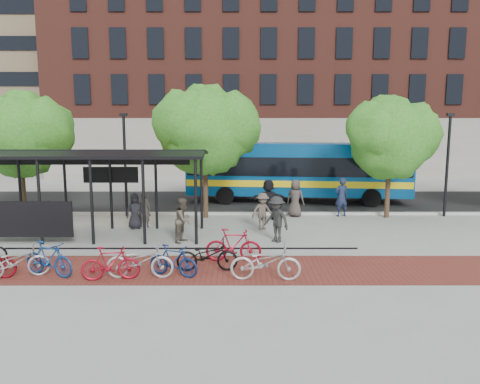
{
  "coord_description": "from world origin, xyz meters",
  "views": [
    {
      "loc": [
        -1.32,
        -19.52,
        4.71
      ],
      "look_at": [
        -1.3,
        1.16,
        1.6
      ],
      "focal_mm": 35.0,
      "sensor_mm": 36.0,
      "label": 1
    }
  ],
  "objects_px": {
    "bike_2": "(16,262)",
    "pedestrian_0": "(135,211)",
    "tree_c": "(392,135)",
    "lamp_post_left": "(125,162)",
    "pedestrian_8": "(183,220)",
    "pedestrian_9": "(276,219)",
    "lamp_post_right": "(447,162)",
    "bus": "(297,168)",
    "pedestrian_3": "(262,211)",
    "tree_a": "(22,132)",
    "bike_10": "(266,262)",
    "bike_8": "(207,255)",
    "pedestrian_5": "(268,200)",
    "bike_3": "(49,259)",
    "pedestrian_7": "(341,197)",
    "bike_9": "(233,245)",
    "bike_5": "(111,263)",
    "bike_7": "(173,261)",
    "bike_6": "(140,261)",
    "pedestrian_6": "(295,198)",
    "pedestrian_1": "(144,209)",
    "bus_shelter": "(73,164)",
    "tree_b": "(207,127)"
  },
  "relations": [
    {
      "from": "bike_6",
      "to": "pedestrian_8",
      "type": "distance_m",
      "value": 4.42
    },
    {
      "from": "pedestrian_7",
      "to": "pedestrian_8",
      "type": "distance_m",
      "value": 8.91
    },
    {
      "from": "bike_8",
      "to": "bike_3",
      "type": "bearing_deg",
      "value": 93.0
    },
    {
      "from": "bike_3",
      "to": "pedestrian_5",
      "type": "xyz_separation_m",
      "value": [
        7.25,
        8.36,
        0.44
      ]
    },
    {
      "from": "bike_8",
      "to": "tree_c",
      "type": "bearing_deg",
      "value": -47.86
    },
    {
      "from": "tree_a",
      "to": "bike_5",
      "type": "relative_size",
      "value": 3.57
    },
    {
      "from": "bike_9",
      "to": "bike_10",
      "type": "height_order",
      "value": "bike_9"
    },
    {
      "from": "pedestrian_1",
      "to": "pedestrian_9",
      "type": "xyz_separation_m",
      "value": [
        5.75,
        -2.6,
        0.09
      ]
    },
    {
      "from": "tree_a",
      "to": "pedestrian_6",
      "type": "distance_m",
      "value": 13.78
    },
    {
      "from": "bike_6",
      "to": "pedestrian_6",
      "type": "height_order",
      "value": "pedestrian_6"
    },
    {
      "from": "bike_10",
      "to": "pedestrian_3",
      "type": "distance_m",
      "value": 6.67
    },
    {
      "from": "bike_7",
      "to": "pedestrian_9",
      "type": "relative_size",
      "value": 0.9
    },
    {
      "from": "bike_5",
      "to": "lamp_post_right",
      "type": "bearing_deg",
      "value": -64.43
    },
    {
      "from": "lamp_post_right",
      "to": "bike_3",
      "type": "distance_m",
      "value": 18.77
    },
    {
      "from": "tree_c",
      "to": "bike_5",
      "type": "distance_m",
      "value": 15.08
    },
    {
      "from": "bus_shelter",
      "to": "pedestrian_1",
      "type": "xyz_separation_m",
      "value": [
        2.52,
        1.58,
        -2.18
      ]
    },
    {
      "from": "bike_10",
      "to": "pedestrian_7",
      "type": "distance_m",
      "value": 10.55
    },
    {
      "from": "pedestrian_8",
      "to": "pedestrian_9",
      "type": "bearing_deg",
      "value": -68.89
    },
    {
      "from": "lamp_post_right",
      "to": "bike_8",
      "type": "xyz_separation_m",
      "value": [
        -11.35,
        -8.74,
        -2.24
      ]
    },
    {
      "from": "tree_a",
      "to": "pedestrian_3",
      "type": "height_order",
      "value": "tree_a"
    },
    {
      "from": "bike_10",
      "to": "pedestrian_0",
      "type": "distance_m",
      "value": 8.76
    },
    {
      "from": "lamp_post_right",
      "to": "bike_10",
      "type": "distance_m",
      "value": 13.73
    },
    {
      "from": "bike_5",
      "to": "bike_8",
      "type": "relative_size",
      "value": 0.89
    },
    {
      "from": "bike_10",
      "to": "pedestrian_1",
      "type": "relative_size",
      "value": 1.29
    },
    {
      "from": "pedestrian_6",
      "to": "pedestrian_8",
      "type": "xyz_separation_m",
      "value": [
        -4.99,
        -5.0,
        -0.04
      ]
    },
    {
      "from": "bike_9",
      "to": "bike_10",
      "type": "distance_m",
      "value": 2.13
    },
    {
      "from": "tree_a",
      "to": "pedestrian_5",
      "type": "height_order",
      "value": "tree_a"
    },
    {
      "from": "bus",
      "to": "bike_8",
      "type": "xyz_separation_m",
      "value": [
        -4.44,
        -13.08,
        -1.48
      ]
    },
    {
      "from": "pedestrian_1",
      "to": "bike_9",
      "type": "bearing_deg",
      "value": 129.31
    },
    {
      "from": "tree_a",
      "to": "bike_10",
      "type": "xyz_separation_m",
      "value": [
        11.37,
        -9.38,
        -3.68
      ]
    },
    {
      "from": "pedestrian_6",
      "to": "pedestrian_8",
      "type": "bearing_deg",
      "value": 71.86
    },
    {
      "from": "bike_2",
      "to": "pedestrian_9",
      "type": "distance_m",
      "value": 9.33
    },
    {
      "from": "lamp_post_left",
      "to": "lamp_post_right",
      "type": "relative_size",
      "value": 1.0
    },
    {
      "from": "bike_6",
      "to": "pedestrian_8",
      "type": "height_order",
      "value": "pedestrian_8"
    },
    {
      "from": "bike_3",
      "to": "bike_9",
      "type": "height_order",
      "value": "bike_9"
    },
    {
      "from": "bus",
      "to": "pedestrian_3",
      "type": "xyz_separation_m",
      "value": [
        -2.4,
        -7.3,
        -1.17
      ]
    },
    {
      "from": "bike_3",
      "to": "bike_7",
      "type": "height_order",
      "value": "bike_3"
    },
    {
      "from": "bike_2",
      "to": "pedestrian_3",
      "type": "bearing_deg",
      "value": -70.74
    },
    {
      "from": "bike_2",
      "to": "pedestrian_0",
      "type": "xyz_separation_m",
      "value": [
        2.15,
        6.66,
        0.28
      ]
    },
    {
      "from": "tree_b",
      "to": "bike_6",
      "type": "bearing_deg",
      "value": -98.89
    },
    {
      "from": "lamp_post_left",
      "to": "bike_6",
      "type": "distance_m",
      "value": 10.05
    },
    {
      "from": "tree_c",
      "to": "lamp_post_left",
      "type": "relative_size",
      "value": 1.16
    },
    {
      "from": "bike_8",
      "to": "pedestrian_5",
      "type": "distance_m",
      "value": 8.23
    },
    {
      "from": "lamp_post_right",
      "to": "bike_2",
      "type": "relative_size",
      "value": 2.64
    },
    {
      "from": "pedestrian_8",
      "to": "tree_a",
      "type": "bearing_deg",
      "value": 81.04
    },
    {
      "from": "tree_b",
      "to": "bike_2",
      "type": "distance_m",
      "value": 11.26
    },
    {
      "from": "tree_a",
      "to": "bike_6",
      "type": "xyz_separation_m",
      "value": [
        7.57,
        -9.18,
        -3.7
      ]
    },
    {
      "from": "bike_7",
      "to": "pedestrian_7",
      "type": "distance_m",
      "value": 11.7
    },
    {
      "from": "bike_10",
      "to": "pedestrian_6",
      "type": "distance_m",
      "value": 9.75
    },
    {
      "from": "bike_5",
      "to": "bike_7",
      "type": "bearing_deg",
      "value": -87.41
    }
  ]
}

